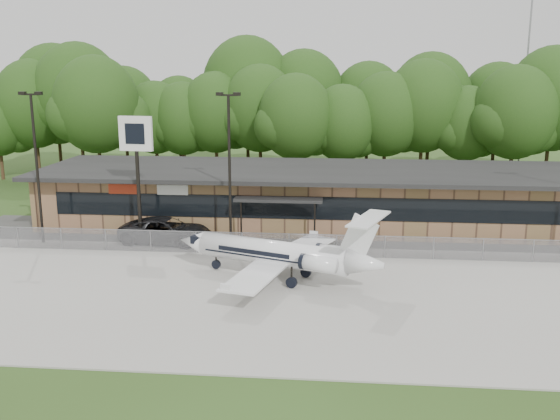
# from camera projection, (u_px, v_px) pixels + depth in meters

# --- Properties ---
(ground) EXTENTS (160.00, 160.00, 0.00)m
(ground) POSITION_uv_depth(u_px,v_px,m) (285.00, 367.00, 25.02)
(ground) COLOR #2B4016
(ground) RESTS_ON ground
(apron) EXTENTS (64.00, 18.00, 0.08)m
(apron) POSITION_uv_depth(u_px,v_px,m) (298.00, 296.00, 32.78)
(apron) COLOR #9E9B93
(apron) RESTS_ON ground
(parking_lot) EXTENTS (50.00, 9.00, 0.06)m
(parking_lot) POSITION_uv_depth(u_px,v_px,m) (308.00, 238.00, 43.94)
(parking_lot) COLOR #383835
(parking_lot) RESTS_ON ground
(terminal) EXTENTS (41.00, 11.65, 4.30)m
(terminal) POSITION_uv_depth(u_px,v_px,m) (311.00, 195.00, 47.77)
(terminal) COLOR #8B6145
(terminal) RESTS_ON ground
(fence) EXTENTS (46.00, 0.04, 1.52)m
(fence) POSITION_uv_depth(u_px,v_px,m) (305.00, 245.00, 39.41)
(fence) COLOR gray
(fence) RESTS_ON ground
(treeline) EXTENTS (72.00, 12.00, 15.00)m
(treeline) POSITION_uv_depth(u_px,v_px,m) (320.00, 110.00, 64.11)
(treeline) COLOR #153A12
(treeline) RESTS_ON ground
(radio_mast) EXTENTS (0.20, 0.20, 25.00)m
(radio_mast) POSITION_uv_depth(u_px,v_px,m) (527.00, 60.00, 66.83)
(radio_mast) COLOR gray
(radio_mast) RESTS_ON ground
(light_pole_left) EXTENTS (1.55, 0.30, 10.23)m
(light_pole_left) POSITION_uv_depth(u_px,v_px,m) (36.00, 157.00, 41.33)
(light_pole_left) COLOR black
(light_pole_left) RESTS_ON ground
(light_pole_mid) EXTENTS (1.55, 0.30, 10.23)m
(light_pole_mid) POSITION_uv_depth(u_px,v_px,m) (229.00, 159.00, 40.15)
(light_pole_mid) COLOR black
(light_pole_mid) RESTS_ON ground
(business_jet) EXTENTS (12.55, 11.23, 4.29)m
(business_jet) POSITION_uv_depth(u_px,v_px,m) (280.00, 255.00, 34.80)
(business_jet) COLOR white
(business_jet) RESTS_ON ground
(suv) EXTENTS (6.54, 3.48, 1.75)m
(suv) POSITION_uv_depth(u_px,v_px,m) (166.00, 231.00, 42.50)
(suv) COLOR #2C2C2F
(suv) RESTS_ON ground
(pole_sign) EXTENTS (2.29, 0.51, 8.67)m
(pole_sign) POSITION_uv_depth(u_px,v_px,m) (136.00, 147.00, 40.86)
(pole_sign) COLOR black
(pole_sign) RESTS_ON ground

